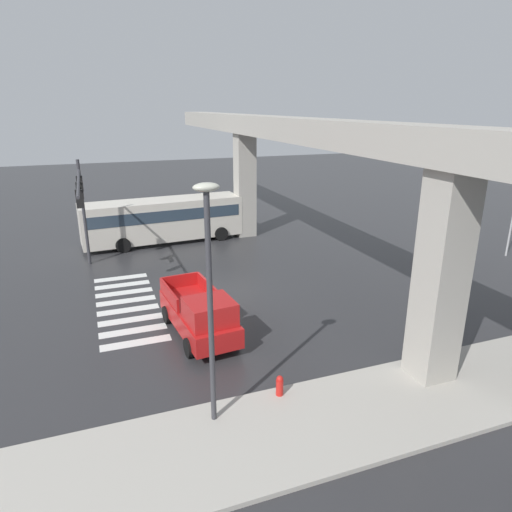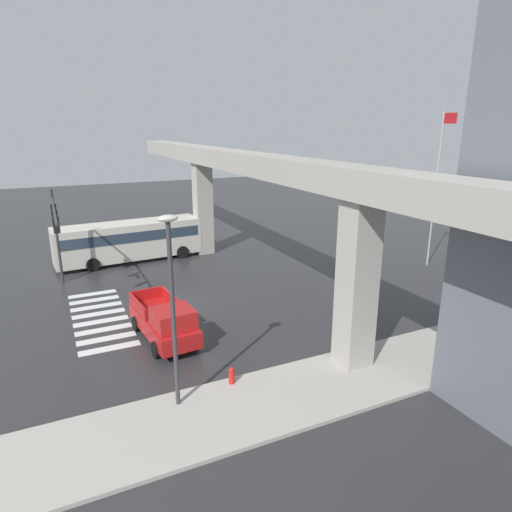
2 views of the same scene
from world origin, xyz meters
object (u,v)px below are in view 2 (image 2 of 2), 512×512
Objects in this scene: flagpole at (438,180)px; traffic_signal_mast at (55,223)px; pickup_truck at (165,322)px; fire_hydrant at (232,377)px; city_bus at (129,239)px; street_lamp_near_corner at (172,292)px.

traffic_signal_mast is at bearing -101.30° from flagpole.
pickup_truck is at bearing 25.77° from traffic_signal_mast.
flagpole is at bearing 99.93° from pickup_truck.
fire_hydrant is at bearing 15.71° from pickup_truck.
city_bus is 8.10m from traffic_signal_mast.
street_lamp_near_corner is 0.66× the size of flagpole.
flagpole is (-8.99, 21.62, 1.76)m from street_lamp_near_corner.
pickup_truck is 14.34m from city_bus.
flagpole is at bearing 113.96° from fire_hydrant.
traffic_signal_mast reaches higher than city_bus.
street_lamp_near_corner is 8.52× the size of fire_hydrant.
street_lamp_near_corner reaches higher than traffic_signal_mast.
pickup_truck is at bearing -3.39° from city_bus.
street_lamp_near_corner reaches higher than fire_hydrant.
city_bus reaches higher than pickup_truck.
traffic_signal_mast is at bearing -41.21° from city_bus.
fire_hydrant is (4.96, 1.39, -0.56)m from pickup_truck.
fire_hydrant is at bearing 1.63° from city_bus.
flagpole reaches higher than pickup_truck.
city_bus is at bearing 176.61° from pickup_truck.
city_bus is at bearing -118.23° from flagpole.
traffic_signal_mast is 10.22× the size of fire_hydrant.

